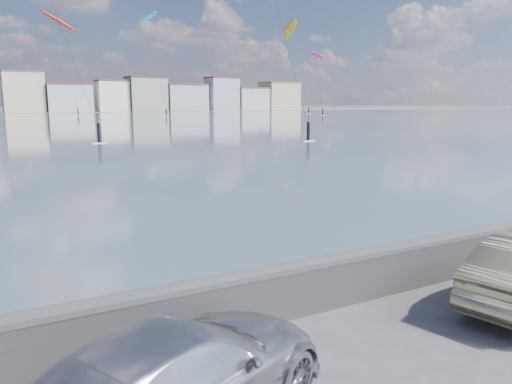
% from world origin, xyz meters
% --- Properties ---
extents(bay_water, '(500.00, 177.00, 0.00)m').
position_xyz_m(bay_water, '(0.00, 91.50, 0.01)').
color(bay_water, '#445767').
rests_on(bay_water, ground).
extents(seawall, '(400.00, 0.36, 1.08)m').
position_xyz_m(seawall, '(0.00, 2.70, 0.58)').
color(seawall, '#28282B').
rests_on(seawall, ground).
extents(car_silver, '(5.05, 3.58, 1.36)m').
position_xyz_m(car_silver, '(-1.99, 0.65, 0.68)').
color(car_silver, '#A7AAAF').
rests_on(car_silver, ground).
extents(kitesurfer_3, '(5.05, 15.77, 29.59)m').
position_xyz_m(kitesurfer_3, '(85.26, 133.75, 25.97)').
color(kitesurfer_3, '#BF8C19').
rests_on(kitesurfer_3, ground).
extents(kitesurfer_4, '(3.87, 10.82, 18.62)m').
position_xyz_m(kitesurfer_4, '(81.71, 114.19, 16.45)').
color(kitesurfer_4, '#E5338C').
rests_on(kitesurfer_4, ground).
extents(kitesurfer_9, '(9.92, 14.59, 28.56)m').
position_xyz_m(kitesurfer_9, '(18.26, 146.60, 25.29)').
color(kitesurfer_9, red).
rests_on(kitesurfer_9, ground).
extents(kitesurfer_15, '(3.93, 20.08, 28.64)m').
position_xyz_m(kitesurfer_15, '(40.93, 137.58, 26.72)').
color(kitesurfer_15, '#19BFBF').
rests_on(kitesurfer_15, ground).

